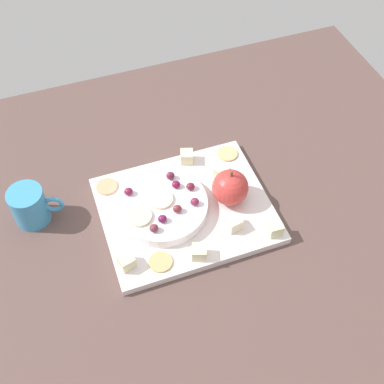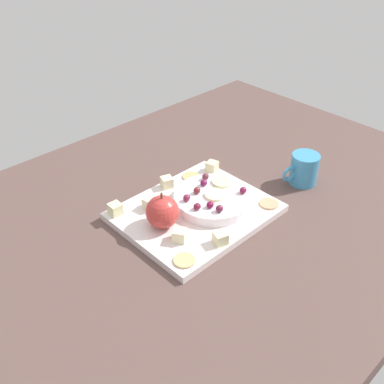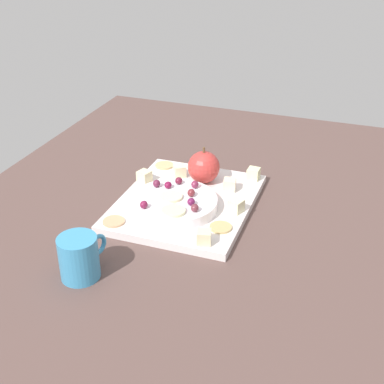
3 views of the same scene
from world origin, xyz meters
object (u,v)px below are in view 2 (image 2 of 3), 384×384
(grape_0, at_px, (205,177))
(grape_2, at_px, (197,190))
(apple_slice_0, at_px, (223,182))
(cup, at_px, (304,169))
(cheese_cube_4, at_px, (167,182))
(grape_6, at_px, (219,209))
(cheese_cube_1, at_px, (115,209))
(cracker_2, at_px, (191,177))
(cheese_cube_3, at_px, (150,203))
(grape_3, at_px, (204,183))
(apple_whole, at_px, (161,211))
(cracker_1, at_px, (269,204))
(apple_slice_1, at_px, (214,195))
(grape_4, at_px, (197,207))
(grape_5, at_px, (187,198))
(cheese_cube_5, at_px, (179,235))
(cracker_0, at_px, (184,260))
(cheese_cube_2, at_px, (212,167))
(grape_7, at_px, (243,190))
(serving_dish, at_px, (214,199))
(platter, at_px, (196,212))
(grape_1, at_px, (210,205))
(cheese_cube_0, at_px, (220,238))

(grape_0, bearing_deg, grape_2, 26.39)
(apple_slice_0, relative_size, cup, 0.47)
(cheese_cube_4, xyz_separation_m, grape_6, (0.00, 0.17, 0.02))
(cheese_cube_1, distance_m, cracker_2, 0.22)
(cheese_cube_3, relative_size, grape_3, 1.52)
(apple_whole, bearing_deg, cracker_1, 152.67)
(cheese_cube_4, xyz_separation_m, apple_slice_1, (-0.03, 0.13, 0.01))
(grape_4, distance_m, grape_5, 0.04)
(grape_0, relative_size, grape_6, 1.00)
(cheese_cube_5, distance_m, cracker_0, 0.06)
(apple_whole, bearing_deg, apple_slice_0, 177.99)
(cracker_0, distance_m, grape_6, 0.15)
(grape_2, xyz_separation_m, apple_slice_0, (-0.07, 0.01, -0.00))
(grape_0, bearing_deg, cheese_cube_1, -16.67)
(cheese_cube_3, bearing_deg, cracker_1, 139.06)
(cracker_1, relative_size, grape_5, 2.53)
(grape_4, bearing_deg, grape_6, 126.37)
(cheese_cube_2, bearing_deg, grape_6, 48.55)
(cheese_cube_1, height_order, apple_slice_0, apple_slice_0)
(cracker_2, xyz_separation_m, grape_5, (0.10, 0.09, 0.03))
(cracker_2, height_order, apple_slice_1, apple_slice_1)
(cheese_cube_2, relative_size, cheese_cube_5, 1.00)
(cup, bearing_deg, cheese_cube_1, -25.17)
(cheese_cube_5, distance_m, grape_3, 0.17)
(cheese_cube_5, height_order, grape_2, grape_2)
(apple_whole, height_order, grape_5, apple_whole)
(cheese_cube_5, relative_size, grape_7, 1.52)
(cheese_cube_2, height_order, apple_slice_0, apple_slice_0)
(cracker_2, bearing_deg, grape_4, 50.84)
(cheese_cube_5, height_order, grape_6, grape_6)
(serving_dish, distance_m, cheese_cube_1, 0.22)
(apple_whole, relative_size, grape_7, 4.18)
(cheese_cube_5, bearing_deg, cheese_cube_1, -75.37)
(platter, xyz_separation_m, grape_5, (0.01, -0.01, 0.04))
(grape_3, xyz_separation_m, apple_slice_0, (-0.04, 0.02, -0.00))
(cheese_cube_5, distance_m, cracker_1, 0.23)
(serving_dish, height_order, grape_0, grape_0)
(cheese_cube_5, bearing_deg, serving_dish, -163.97)
(cheese_cube_1, bearing_deg, platter, 141.33)
(apple_whole, bearing_deg, grape_5, -178.87)
(apple_slice_1, bearing_deg, cheese_cube_3, -39.04)
(cheese_cube_4, height_order, grape_5, grape_5)
(cup, bearing_deg, cheese_cube_2, -50.79)
(cheese_cube_4, bearing_deg, apple_slice_0, 127.74)
(platter, xyz_separation_m, apple_whole, (0.09, -0.01, 0.04))
(grape_1, height_order, grape_6, grape_6)
(cheese_cube_5, bearing_deg, apple_slice_0, -163.03)
(platter, bearing_deg, cheese_cube_0, 69.59)
(cheese_cube_2, height_order, cheese_cube_5, same)
(cracker_1, relative_size, apple_slice_0, 0.92)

